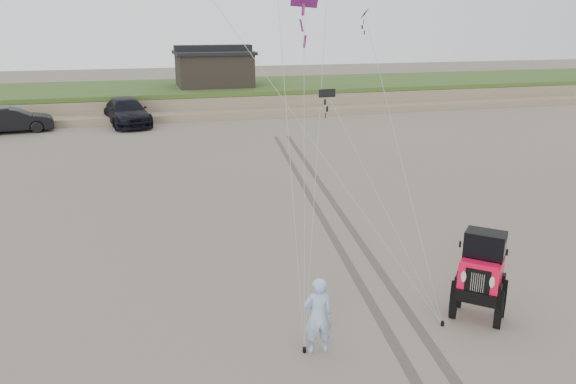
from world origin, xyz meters
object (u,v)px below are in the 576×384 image
object	(u,v)px
truck_c	(127,112)
man	(318,315)
jeep	(480,285)
truck_b	(13,120)
cabin	(214,68)

from	to	relation	value
truck_c	man	xyz separation A→B (m)	(3.83, -30.28, -0.02)
jeep	man	xyz separation A→B (m)	(-4.22, -0.33, 0.01)
truck_b	man	world-z (taller)	man
jeep	man	size ratio (longest dim) A/B	2.67
truck_b	jeep	size ratio (longest dim) A/B	1.04
man	truck_b	bearing A→B (deg)	-67.45
cabin	truck_c	distance (m)	10.53
truck_b	truck_c	size ratio (longest dim) A/B	0.79
truck_b	cabin	bearing A→B (deg)	-67.18
cabin	truck_b	distance (m)	16.72
truck_b	man	bearing A→B (deg)	-166.18
jeep	truck_c	bearing A→B (deg)	148.30
cabin	man	bearing A→B (deg)	-95.17
truck_c	man	bearing A→B (deg)	-92.87
truck_b	truck_c	distance (m)	7.22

